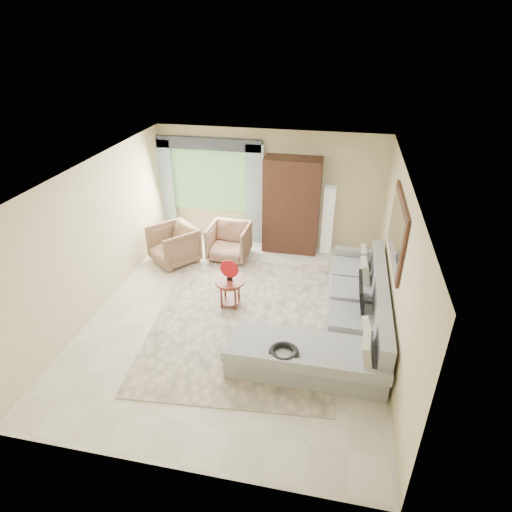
% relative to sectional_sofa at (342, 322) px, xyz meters
% --- Properties ---
extents(ground, '(6.00, 6.00, 0.00)m').
position_rel_sectional_sofa_xyz_m(ground, '(-1.78, 0.18, -0.28)').
color(ground, silver).
rests_on(ground, ground).
extents(area_rug, '(3.33, 4.24, 0.02)m').
position_rel_sectional_sofa_xyz_m(area_rug, '(-1.68, 0.13, -0.27)').
color(area_rug, beige).
rests_on(area_rug, ground).
extents(sectional_sofa, '(2.30, 3.46, 0.90)m').
position_rel_sectional_sofa_xyz_m(sectional_sofa, '(0.00, 0.00, 0.00)').
color(sectional_sofa, '#969A9E').
rests_on(sectional_sofa, ground).
extents(tv_screen, '(0.14, 0.74, 0.48)m').
position_rel_sectional_sofa_xyz_m(tv_screen, '(0.27, 0.24, 0.44)').
color(tv_screen, black).
rests_on(tv_screen, sectional_sofa).
extents(garden_hose, '(0.43, 0.43, 0.09)m').
position_rel_sectional_sofa_xyz_m(garden_hose, '(-0.78, -1.20, 0.26)').
color(garden_hose, black).
rests_on(garden_hose, sectional_sofa).
extents(coffee_table, '(0.55, 0.55, 0.55)m').
position_rel_sectional_sofa_xyz_m(coffee_table, '(-1.99, 0.46, 0.00)').
color(coffee_table, '#501E15').
rests_on(coffee_table, ground).
extents(red_disc, '(0.34, 0.06, 0.34)m').
position_rel_sectional_sofa_xyz_m(red_disc, '(-1.99, 0.46, 0.50)').
color(red_disc, red).
rests_on(red_disc, coffee_table).
extents(armchair_left, '(1.23, 1.24, 0.81)m').
position_rel_sectional_sofa_xyz_m(armchair_left, '(-3.58, 1.80, 0.12)').
color(armchair_left, brown).
rests_on(armchair_left, ground).
extents(armchair_right, '(0.86, 0.88, 0.78)m').
position_rel_sectional_sofa_xyz_m(armchair_right, '(-2.47, 2.21, 0.10)').
color(armchair_right, '#996853').
rests_on(armchair_right, ground).
extents(potted_plant, '(0.49, 0.42, 0.53)m').
position_rel_sectional_sofa_xyz_m(potted_plant, '(-3.93, 2.68, -0.02)').
color(potted_plant, '#999999').
rests_on(potted_plant, ground).
extents(armoire, '(1.20, 0.55, 2.10)m').
position_rel_sectional_sofa_xyz_m(armoire, '(-1.23, 2.90, 0.77)').
color(armoire, black).
rests_on(armoire, ground).
extents(floor_lamp, '(0.24, 0.24, 1.50)m').
position_rel_sectional_sofa_xyz_m(floor_lamp, '(-0.43, 2.96, 0.47)').
color(floor_lamp, silver).
rests_on(floor_lamp, ground).
extents(window, '(1.80, 0.04, 1.40)m').
position_rel_sectional_sofa_xyz_m(window, '(-3.13, 3.15, 1.12)').
color(window, '#669E59').
rests_on(window, wall_back).
extents(curtain_left, '(0.40, 0.08, 2.30)m').
position_rel_sectional_sofa_xyz_m(curtain_left, '(-4.18, 3.06, 0.87)').
color(curtain_left, '#9EB7CC').
rests_on(curtain_left, ground).
extents(curtain_right, '(0.40, 0.08, 2.30)m').
position_rel_sectional_sofa_xyz_m(curtain_right, '(-2.08, 3.06, 0.87)').
color(curtain_right, '#9EB7CC').
rests_on(curtain_right, ground).
extents(valance, '(2.40, 0.12, 0.26)m').
position_rel_sectional_sofa_xyz_m(valance, '(-3.13, 3.08, 1.97)').
color(valance, '#1E232D').
rests_on(valance, wall_back).
extents(wall_mirror, '(0.05, 1.70, 1.05)m').
position_rel_sectional_sofa_xyz_m(wall_mirror, '(0.68, 0.53, 1.47)').
color(wall_mirror, black).
rests_on(wall_mirror, wall_right).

